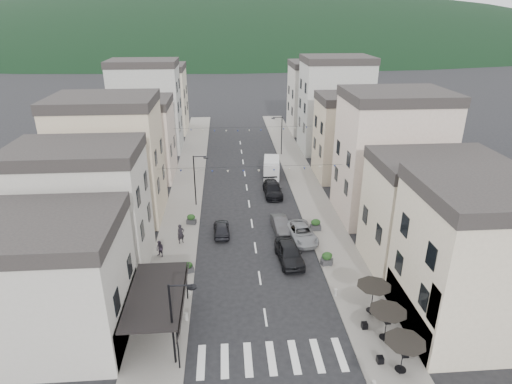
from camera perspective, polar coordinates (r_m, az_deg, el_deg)
ground at (r=28.20m, az=2.53°, el=-24.07°), size 700.00×700.00×0.00m
sidewalk_left at (r=55.26m, az=-9.10°, el=0.83°), size 4.00×76.00×0.12m
sidewalk_right at (r=55.95m, az=6.39°, el=1.27°), size 4.00×76.00×0.12m
hill_backdrop at (r=319.72m, az=-4.05°, el=19.25°), size 640.00×360.00×70.00m
boutique_building at (r=31.97m, az=-27.96°, el=-11.41°), size 12.00×8.00×8.00m
bistro_building at (r=32.67m, az=28.27°, el=-8.66°), size 10.00×8.00×10.00m
boutique_awning at (r=30.12m, az=-12.74°, el=-13.24°), size 3.77×7.50×3.28m
buildings_row_left at (r=59.83m, az=-15.82°, el=8.09°), size 10.20×54.16×14.00m
buildings_row_right at (r=59.94m, az=12.53°, el=8.63°), size 10.20×54.16×14.50m
cafe_terrace at (r=30.28m, az=17.14°, el=-15.35°), size 2.50×8.10×2.53m
streetlamp_left_near at (r=27.21m, az=-10.61°, el=-15.98°), size 1.70×0.56×6.00m
streetlamp_left_far at (r=48.24m, az=-7.89°, el=2.21°), size 1.70×0.56×6.00m
streetlamp_right_far at (r=65.82m, az=3.21°, el=8.05°), size 1.70×0.56×6.00m
bollards at (r=31.91m, az=1.36°, el=-16.34°), size 11.66×10.26×0.60m
bunting_near at (r=43.77m, az=-0.67°, el=2.98°), size 19.00×0.28×0.62m
bunting_far at (r=59.04m, az=-1.67°, el=8.29°), size 19.00×0.28×0.62m
parked_car_a at (r=38.40m, az=4.47°, el=-8.09°), size 2.45×5.17×1.71m
parked_car_b at (r=43.58m, az=3.28°, el=-4.32°), size 1.75×4.17×1.34m
parked_car_c at (r=42.04m, az=6.08°, el=-5.44°), size 2.93×5.36×1.42m
parked_car_d at (r=51.76m, az=2.23°, el=0.37°), size 2.18×5.15×1.48m
parked_car_e at (r=42.84m, az=-4.62°, el=-4.88°), size 1.67×3.94×1.33m
delivery_van at (r=57.89m, az=2.10°, el=3.38°), size 2.64×5.38×2.48m
pedestrian_a at (r=41.48m, az=-10.00°, el=-5.52°), size 0.83×0.73×1.92m
pedestrian_b at (r=39.74m, az=-12.68°, el=-7.41°), size 0.96×0.92×1.57m
planter_la at (r=37.22m, az=-9.03°, el=-9.89°), size 1.00×0.74×1.00m
planter_lb at (r=45.09m, az=-8.63°, el=-3.60°), size 1.08×0.78×1.09m
planter_ra at (r=38.28m, az=9.42°, el=-8.84°), size 1.05×0.71×1.08m
planter_rb at (r=38.37m, az=9.44°, el=-8.69°), size 1.18×0.95×1.16m
planter_rc at (r=43.74m, az=7.94°, el=-4.34°), size 1.12×0.66×1.23m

